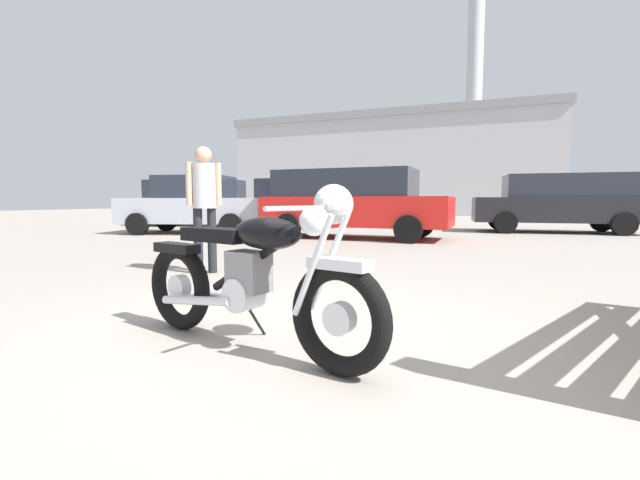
# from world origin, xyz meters

# --- Properties ---
(ground_plane) EXTENTS (80.00, 80.00, 0.00)m
(ground_plane) POSITION_xyz_m (0.00, 0.00, 0.00)
(ground_plane) COLOR gray
(vintage_motorcycle) EXTENTS (1.99, 0.86, 1.07)m
(vintage_motorcycle) POSITION_xyz_m (-0.20, -0.15, 0.49)
(vintage_motorcycle) COLOR black
(vintage_motorcycle) RESTS_ON ground_plane
(bystander) EXTENTS (0.35, 0.34, 1.66)m
(bystander) POSITION_xyz_m (-2.12, 2.35, 1.02)
(bystander) COLOR black
(bystander) RESTS_ON ground_plane
(dark_sedan_left) EXTENTS (4.84, 2.29, 1.74)m
(dark_sedan_left) POSITION_xyz_m (-1.47, 8.21, 0.94)
(dark_sedan_left) COLOR black
(dark_sedan_left) RESTS_ON ground_plane
(pale_sedan_back) EXTENTS (3.98, 1.98, 1.78)m
(pale_sedan_back) POSITION_xyz_m (-4.69, 12.75, 0.92)
(pale_sedan_back) COLOR black
(pale_sedan_back) RESTS_ON ground_plane
(white_estate_far) EXTENTS (4.73, 2.03, 1.74)m
(white_estate_far) POSITION_xyz_m (4.08, 11.91, 0.94)
(white_estate_far) COLOR black
(white_estate_far) RESTS_ON ground_plane
(silver_sedan_mid) EXTENTS (4.44, 2.47, 1.67)m
(silver_sedan_mid) POSITION_xyz_m (-6.22, 8.42, 0.84)
(silver_sedan_mid) COLOR black
(silver_sedan_mid) RESTS_ON ground_plane
(red_hatchback_near) EXTENTS (4.86, 2.35, 1.74)m
(red_hatchback_near) POSITION_xyz_m (-8.27, 11.86, 0.94)
(red_hatchback_near) COLOR black
(red_hatchback_near) RESTS_ON ground_plane
(industrial_building) EXTENTS (23.29, 12.17, 14.99)m
(industrial_building) POSITION_xyz_m (-3.27, 31.32, 3.56)
(industrial_building) COLOR #B2B2B7
(industrial_building) RESTS_ON ground_plane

